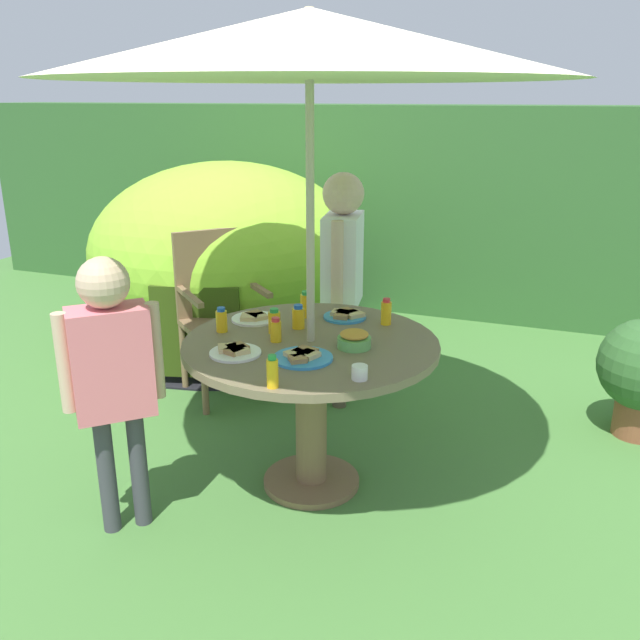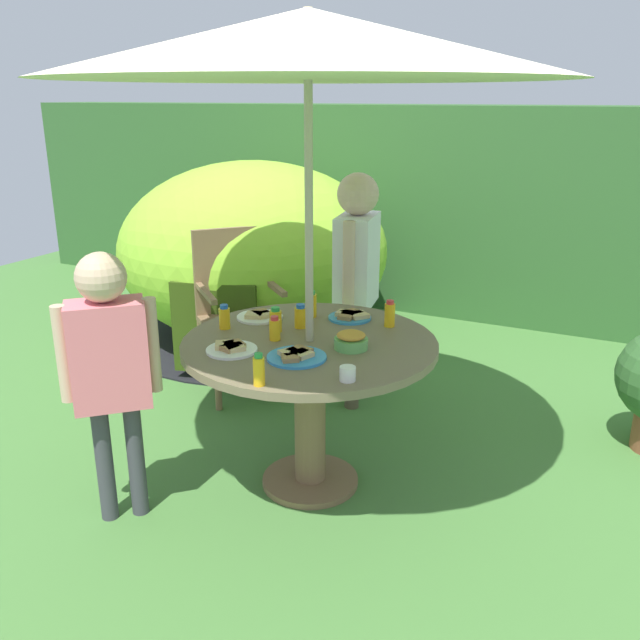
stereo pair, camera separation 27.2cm
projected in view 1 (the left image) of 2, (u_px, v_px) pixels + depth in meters
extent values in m
cube|color=#477A38|center=(311.00, 485.00, 3.26)|extent=(10.00, 10.00, 0.02)
cube|color=#33602D|center=(444.00, 209.00, 5.74)|extent=(9.00, 0.70, 1.70)
cylinder|color=brown|center=(311.00, 480.00, 3.25)|extent=(0.46, 0.46, 0.03)
cylinder|color=brown|center=(311.00, 418.00, 3.14)|extent=(0.15, 0.15, 0.70)
cylinder|color=#75664C|center=(311.00, 344.00, 3.03)|extent=(1.15, 1.15, 0.04)
cylinder|color=#B7AD8C|center=(311.00, 272.00, 2.92)|extent=(0.04, 0.04, 2.10)
cone|color=beige|center=(309.00, 44.00, 2.63)|extent=(2.13, 2.13, 0.26)
cylinder|color=brown|center=(204.00, 380.00, 3.89)|extent=(0.04, 0.04, 0.43)
cylinder|color=brown|center=(271.00, 367.00, 4.08)|extent=(0.04, 0.04, 0.43)
cylinder|color=brown|center=(184.00, 357.00, 4.24)|extent=(0.04, 0.04, 0.43)
cylinder|color=brown|center=(246.00, 346.00, 4.42)|extent=(0.04, 0.04, 0.43)
cube|color=brown|center=(225.00, 326.00, 4.08)|extent=(0.64, 0.64, 0.04)
cube|color=brown|center=(211.00, 272.00, 4.16)|extent=(0.33, 0.37, 0.54)
cube|color=brown|center=(189.00, 296.00, 3.92)|extent=(0.36, 0.33, 0.03)
cube|color=brown|center=(256.00, 287.00, 4.10)|extent=(0.36, 0.33, 0.03)
ellipsoid|color=#8CC633|center=(227.00, 252.00, 5.02)|extent=(2.45, 2.40, 1.33)
cylinder|color=black|center=(231.00, 336.00, 5.23)|extent=(2.52, 2.52, 0.01)
cube|color=#314511|center=(196.00, 333.00, 4.22)|extent=(0.55, 0.18, 0.60)
cylinder|color=brown|center=(637.00, 418.00, 3.69)|extent=(0.25, 0.25, 0.20)
cylinder|color=brown|center=(343.00, 349.00, 4.11)|extent=(0.08, 0.08, 0.62)
cylinder|color=brown|center=(340.00, 358.00, 3.97)|extent=(0.08, 0.08, 0.62)
cube|color=white|center=(343.00, 260.00, 3.86)|extent=(0.26, 0.39, 0.52)
cylinder|color=#D8B293|center=(348.00, 248.00, 4.03)|extent=(0.07, 0.07, 0.47)
cylinder|color=#D8B293|center=(337.00, 264.00, 3.66)|extent=(0.07, 0.07, 0.47)
sphere|color=#D8B293|center=(343.00, 194.00, 3.73)|extent=(0.23, 0.23, 0.23)
cylinder|color=#3F3F47|center=(107.00, 474.00, 2.83)|extent=(0.07, 0.07, 0.54)
cylinder|color=#3F3F47|center=(139.00, 468.00, 2.88)|extent=(0.07, 0.07, 0.54)
cube|color=#EA727F|center=(111.00, 362.00, 2.70)|extent=(0.34, 0.34, 0.45)
cylinder|color=#D8B293|center=(64.00, 363.00, 2.62)|extent=(0.06, 0.06, 0.41)
cylinder|color=#D8B293|center=(155.00, 351.00, 2.75)|extent=(0.06, 0.06, 0.41)
sphere|color=#D8B293|center=(103.00, 283.00, 2.59)|extent=(0.20, 0.20, 0.20)
cylinder|color=#66B259|center=(354.00, 342.00, 2.93)|extent=(0.15, 0.15, 0.05)
ellipsoid|color=gold|center=(354.00, 334.00, 2.92)|extent=(0.13, 0.13, 0.04)
cylinder|color=white|center=(235.00, 353.00, 2.86)|extent=(0.22, 0.22, 0.01)
cube|color=tan|center=(239.00, 350.00, 2.85)|extent=(0.11, 0.11, 0.02)
cube|color=#9E7547|center=(237.00, 347.00, 2.88)|extent=(0.11, 0.11, 0.02)
cube|color=tan|center=(228.00, 348.00, 2.87)|extent=(0.11, 0.11, 0.02)
cube|color=#9E7547|center=(234.00, 351.00, 2.84)|extent=(0.08, 0.08, 0.02)
cylinder|color=white|center=(255.00, 319.00, 3.30)|extent=(0.23, 0.23, 0.01)
cube|color=tan|center=(259.00, 317.00, 3.28)|extent=(0.10, 0.10, 0.02)
cube|color=#9E7547|center=(255.00, 315.00, 3.31)|extent=(0.11, 0.11, 0.02)
cube|color=tan|center=(249.00, 317.00, 3.27)|extent=(0.10, 0.10, 0.02)
cylinder|color=#338CD8|center=(303.00, 358.00, 2.81)|extent=(0.25, 0.25, 0.01)
cube|color=tan|center=(308.00, 355.00, 2.80)|extent=(0.10, 0.10, 0.02)
cube|color=#9E7547|center=(305.00, 352.00, 2.83)|extent=(0.10, 0.10, 0.02)
cube|color=tan|center=(296.00, 354.00, 2.81)|extent=(0.11, 0.11, 0.02)
cube|color=#9E7547|center=(298.00, 359.00, 2.75)|extent=(0.10, 0.10, 0.02)
cylinder|color=#338CD8|center=(345.00, 317.00, 3.33)|extent=(0.21, 0.21, 0.01)
cube|color=tan|center=(353.00, 314.00, 3.32)|extent=(0.12, 0.12, 0.02)
cube|color=#9E7547|center=(347.00, 312.00, 3.34)|extent=(0.12, 0.12, 0.02)
cube|color=tan|center=(339.00, 313.00, 3.34)|extent=(0.07, 0.07, 0.02)
cube|color=#9E7547|center=(342.00, 316.00, 3.29)|extent=(0.07, 0.07, 0.02)
cylinder|color=yellow|center=(276.00, 331.00, 3.00)|extent=(0.05, 0.05, 0.09)
cylinder|color=red|center=(276.00, 320.00, 2.98)|extent=(0.04, 0.04, 0.02)
cylinder|color=yellow|center=(298.00, 318.00, 3.17)|extent=(0.06, 0.06, 0.10)
cylinder|color=blue|center=(298.00, 307.00, 3.15)|extent=(0.04, 0.04, 0.02)
cylinder|color=yellow|center=(306.00, 306.00, 3.33)|extent=(0.05, 0.05, 0.11)
cylinder|color=green|center=(306.00, 293.00, 3.31)|extent=(0.04, 0.04, 0.02)
cylinder|color=yellow|center=(272.00, 373.00, 2.53)|extent=(0.05, 0.05, 0.11)
cylinder|color=green|center=(272.00, 357.00, 2.50)|extent=(0.03, 0.03, 0.02)
cylinder|color=yellow|center=(222.00, 321.00, 3.12)|extent=(0.05, 0.05, 0.10)
cylinder|color=blue|center=(221.00, 309.00, 3.11)|extent=(0.04, 0.04, 0.02)
cylinder|color=yellow|center=(274.00, 323.00, 3.11)|extent=(0.06, 0.06, 0.10)
cylinder|color=green|center=(274.00, 310.00, 3.09)|extent=(0.04, 0.04, 0.02)
cylinder|color=yellow|center=(386.00, 313.00, 3.22)|extent=(0.05, 0.05, 0.11)
cylinder|color=red|center=(387.00, 300.00, 3.20)|extent=(0.04, 0.04, 0.02)
cylinder|color=white|center=(360.00, 372.00, 2.60)|extent=(0.06, 0.06, 0.06)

